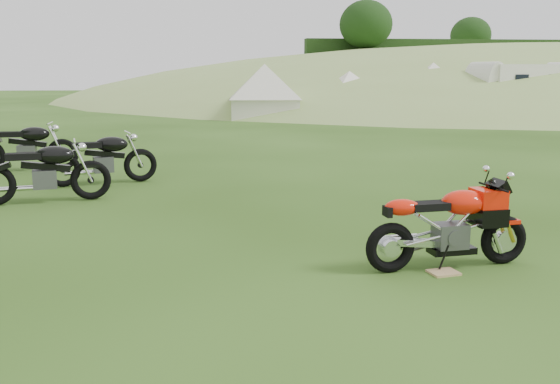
{
  "coord_description": "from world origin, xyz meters",
  "views": [
    {
      "loc": [
        -1.13,
        -6.46,
        2.03
      ],
      "look_at": [
        -0.35,
        0.4,
        0.68
      ],
      "focal_mm": 40.0,
      "sensor_mm": 36.0,
      "label": 1
    }
  ],
  "objects_px": {
    "vintage_moto_b": "(43,170)",
    "tent_right": "(432,87)",
    "tent_left": "(265,90)",
    "sport_motorcycle": "(449,219)",
    "plywood_board": "(444,272)",
    "tent_mid": "(349,91)",
    "vintage_moto_d": "(25,145)",
    "caravan": "(524,90)",
    "vintage_moto_c": "(102,157)"
  },
  "relations": [
    {
      "from": "tent_left",
      "to": "tent_mid",
      "type": "relative_size",
      "value": 1.09
    },
    {
      "from": "vintage_moto_c",
      "to": "tent_mid",
      "type": "height_order",
      "value": "tent_mid"
    },
    {
      "from": "sport_motorcycle",
      "to": "plywood_board",
      "type": "xyz_separation_m",
      "value": [
        -0.11,
        -0.19,
        -0.51
      ]
    },
    {
      "from": "sport_motorcycle",
      "to": "tent_right",
      "type": "relative_size",
      "value": 0.6
    },
    {
      "from": "plywood_board",
      "to": "tent_right",
      "type": "relative_size",
      "value": 0.1
    },
    {
      "from": "tent_right",
      "to": "caravan",
      "type": "distance_m",
      "value": 4.03
    },
    {
      "from": "sport_motorcycle",
      "to": "vintage_moto_d",
      "type": "xyz_separation_m",
      "value": [
        -6.18,
        7.13,
        0.01
      ]
    },
    {
      "from": "tent_mid",
      "to": "vintage_moto_d",
      "type": "bearing_deg",
      "value": -136.26
    },
    {
      "from": "vintage_moto_d",
      "to": "tent_left",
      "type": "bearing_deg",
      "value": 62.03
    },
    {
      "from": "tent_right",
      "to": "caravan",
      "type": "xyz_separation_m",
      "value": [
        3.34,
        -2.26,
        -0.08
      ]
    },
    {
      "from": "vintage_moto_c",
      "to": "caravan",
      "type": "relative_size",
      "value": 0.38
    },
    {
      "from": "tent_mid",
      "to": "caravan",
      "type": "xyz_separation_m",
      "value": [
        7.37,
        -2.04,
        0.05
      ]
    },
    {
      "from": "vintage_moto_c",
      "to": "tent_left",
      "type": "bearing_deg",
      "value": 56.81
    },
    {
      "from": "plywood_board",
      "to": "vintage_moto_d",
      "type": "relative_size",
      "value": 0.14
    },
    {
      "from": "vintage_moto_c",
      "to": "caravan",
      "type": "height_order",
      "value": "caravan"
    },
    {
      "from": "plywood_board",
      "to": "tent_mid",
      "type": "height_order",
      "value": "tent_mid"
    },
    {
      "from": "vintage_moto_c",
      "to": "tent_right",
      "type": "xyz_separation_m",
      "value": [
        12.35,
        17.21,
        0.74
      ]
    },
    {
      "from": "plywood_board",
      "to": "tent_left",
      "type": "bearing_deg",
      "value": 89.93
    },
    {
      "from": "sport_motorcycle",
      "to": "vintage_moto_d",
      "type": "height_order",
      "value": "vintage_moto_d"
    },
    {
      "from": "tent_left",
      "to": "tent_mid",
      "type": "bearing_deg",
      "value": 25.84
    },
    {
      "from": "plywood_board",
      "to": "tent_left",
      "type": "xyz_separation_m",
      "value": [
        0.03,
        20.86,
        1.2
      ]
    },
    {
      "from": "plywood_board",
      "to": "tent_right",
      "type": "bearing_deg",
      "value": 70.44
    },
    {
      "from": "vintage_moto_b",
      "to": "caravan",
      "type": "height_order",
      "value": "caravan"
    },
    {
      "from": "sport_motorcycle",
      "to": "tent_left",
      "type": "xyz_separation_m",
      "value": [
        -0.08,
        20.68,
        0.69
      ]
    },
    {
      "from": "plywood_board",
      "to": "tent_left",
      "type": "distance_m",
      "value": 20.9
    },
    {
      "from": "sport_motorcycle",
      "to": "caravan",
      "type": "bearing_deg",
      "value": 53.91
    },
    {
      "from": "tent_right",
      "to": "sport_motorcycle",
      "type": "bearing_deg",
      "value": -105.33
    },
    {
      "from": "tent_right",
      "to": "caravan",
      "type": "height_order",
      "value": "tent_right"
    },
    {
      "from": "sport_motorcycle",
      "to": "vintage_moto_d",
      "type": "distance_m",
      "value": 9.43
    },
    {
      "from": "caravan",
      "to": "tent_mid",
      "type": "bearing_deg",
      "value": 154.72
    },
    {
      "from": "vintage_moto_c",
      "to": "tent_right",
      "type": "distance_m",
      "value": 21.2
    },
    {
      "from": "vintage_moto_d",
      "to": "tent_left",
      "type": "distance_m",
      "value": 14.87
    },
    {
      "from": "vintage_moto_d",
      "to": "tent_left",
      "type": "relative_size",
      "value": 0.71
    },
    {
      "from": "vintage_moto_b",
      "to": "tent_left",
      "type": "xyz_separation_m",
      "value": [
        4.93,
        16.85,
        0.69
      ]
    },
    {
      "from": "tent_left",
      "to": "tent_mid",
      "type": "height_order",
      "value": "tent_left"
    },
    {
      "from": "tent_left",
      "to": "tent_right",
      "type": "height_order",
      "value": "tent_right"
    },
    {
      "from": "sport_motorcycle",
      "to": "tent_mid",
      "type": "distance_m",
      "value": 22.71
    },
    {
      "from": "sport_motorcycle",
      "to": "vintage_moto_b",
      "type": "bearing_deg",
      "value": 135.66
    },
    {
      "from": "tent_mid",
      "to": "sport_motorcycle",
      "type": "bearing_deg",
      "value": -112.64
    },
    {
      "from": "tent_left",
      "to": "caravan",
      "type": "relative_size",
      "value": 0.56
    },
    {
      "from": "sport_motorcycle",
      "to": "tent_mid",
      "type": "xyz_separation_m",
      "value": [
        3.95,
        22.35,
        0.59
      ]
    },
    {
      "from": "sport_motorcycle",
      "to": "caravan",
      "type": "distance_m",
      "value": 23.26
    },
    {
      "from": "tent_left",
      "to": "sport_motorcycle",
      "type": "bearing_deg",
      "value": -86.54
    },
    {
      "from": "vintage_moto_b",
      "to": "vintage_moto_c",
      "type": "bearing_deg",
      "value": 54.69
    },
    {
      "from": "vintage_moto_b",
      "to": "tent_right",
      "type": "bearing_deg",
      "value": 42.69
    },
    {
      "from": "vintage_moto_b",
      "to": "tent_left",
      "type": "height_order",
      "value": "tent_left"
    },
    {
      "from": "tent_left",
      "to": "tent_right",
      "type": "relative_size",
      "value": 0.98
    },
    {
      "from": "sport_motorcycle",
      "to": "caravan",
      "type": "height_order",
      "value": "caravan"
    },
    {
      "from": "vintage_moto_d",
      "to": "caravan",
      "type": "xyz_separation_m",
      "value": [
        17.5,
        13.18,
        0.64
      ]
    },
    {
      "from": "tent_left",
      "to": "caravan",
      "type": "xyz_separation_m",
      "value": [
        11.4,
        -0.37,
        -0.05
      ]
    }
  ]
}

